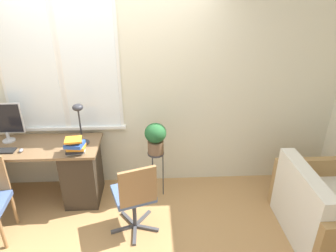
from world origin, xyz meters
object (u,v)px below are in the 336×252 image
(monitor, at_px, (4,120))
(plant_stand, at_px, (156,160))
(mouse, at_px, (21,150))
(desk_lamp, at_px, (79,116))
(potted_plant, at_px, (155,137))
(book_stack, at_px, (75,146))
(couch_loveseat, at_px, (325,214))
(office_chair_swivel, at_px, (135,195))

(monitor, distance_m, plant_stand, 1.83)
(mouse, distance_m, desk_lamp, 0.75)
(plant_stand, distance_m, potted_plant, 0.32)
(plant_stand, bearing_deg, potted_plant, 26.57)
(monitor, relative_size, book_stack, 2.17)
(mouse, xyz_separation_m, couch_loveseat, (3.28, -0.63, -0.51))
(book_stack, xyz_separation_m, plant_stand, (0.89, 0.19, -0.33))
(office_chair_swivel, distance_m, plant_stand, 0.66)
(plant_stand, bearing_deg, monitor, 175.81)
(office_chair_swivel, height_order, potted_plant, potted_plant)
(book_stack, bearing_deg, plant_stand, 12.13)
(mouse, height_order, couch_loveseat, couch_loveseat)
(monitor, relative_size, plant_stand, 0.77)
(plant_stand, bearing_deg, mouse, -174.76)
(office_chair_swivel, bearing_deg, plant_stand, -128.70)
(desk_lamp, bearing_deg, office_chair_swivel, -45.86)
(book_stack, bearing_deg, potted_plant, 12.13)
(monitor, xyz_separation_m, potted_plant, (1.76, -0.13, -0.19))
(book_stack, relative_size, office_chair_swivel, 0.25)
(mouse, relative_size, desk_lamp, 0.15)
(monitor, xyz_separation_m, mouse, (0.25, -0.27, -0.25))
(office_chair_swivel, relative_size, couch_loveseat, 0.80)
(monitor, height_order, mouse, monitor)
(mouse, relative_size, couch_loveseat, 0.06)
(mouse, bearing_deg, office_chair_swivel, -20.62)
(monitor, relative_size, couch_loveseat, 0.43)
(mouse, height_order, book_stack, book_stack)
(mouse, xyz_separation_m, desk_lamp, (0.65, 0.17, 0.33))
(monitor, bearing_deg, book_stack, -20.34)
(monitor, relative_size, office_chair_swivel, 0.54)
(desk_lamp, bearing_deg, potted_plant, -2.26)
(mouse, xyz_separation_m, office_chair_swivel, (1.28, -0.48, -0.30))
(plant_stand, bearing_deg, office_chair_swivel, -110.21)
(desk_lamp, height_order, book_stack, desk_lamp)
(potted_plant, bearing_deg, office_chair_swivel, -110.21)
(book_stack, bearing_deg, desk_lamp, 83.06)
(book_stack, relative_size, couch_loveseat, 0.20)
(mouse, relative_size, potted_plant, 0.19)
(couch_loveseat, distance_m, potted_plant, 2.01)
(book_stack, xyz_separation_m, potted_plant, (0.89, 0.19, -0.01))
(couch_loveseat, xyz_separation_m, potted_plant, (-1.77, 0.76, 0.57))
(book_stack, relative_size, potted_plant, 0.59)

